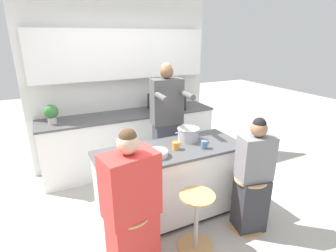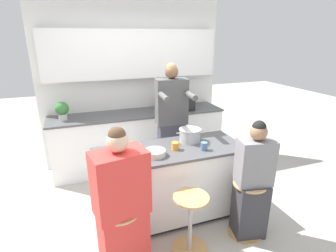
{
  "view_description": "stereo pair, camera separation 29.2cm",
  "coord_description": "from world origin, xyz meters",
  "views": [
    {
      "loc": [
        -1.21,
        -2.42,
        2.09
      ],
      "look_at": [
        0.0,
        0.07,
        1.14
      ],
      "focal_mm": 28.0,
      "sensor_mm": 36.0,
      "label": 1
    },
    {
      "loc": [
        -0.94,
        -2.54,
        2.09
      ],
      "look_at": [
        0.0,
        0.07,
        1.14
      ],
      "focal_mm": 28.0,
      "sensor_mm": 36.0,
      "label": 2
    }
  ],
  "objects": [
    {
      "name": "person_wrapped_blanket",
      "position": [
        -0.67,
        -0.58,
        0.67
      ],
      "size": [
        0.5,
        0.37,
        1.42
      ],
      "rotation": [
        0.0,
        0.0,
        0.19
      ],
      "color": "red",
      "rests_on": "ground_plane"
    },
    {
      "name": "coffee_cup_far",
      "position": [
        0.05,
        -0.04,
        0.94
      ],
      "size": [
        0.11,
        0.08,
        0.09
      ],
      "color": "orange",
      "rests_on": "kitchen_island"
    },
    {
      "name": "banana_bunch",
      "position": [
        -0.43,
        -0.2,
        0.91
      ],
      "size": [
        0.13,
        0.09,
        0.04
      ],
      "color": "yellow",
      "rests_on": "kitchen_island"
    },
    {
      "name": "bar_stool_rightmost",
      "position": [
        0.68,
        -0.57,
        0.33
      ],
      "size": [
        0.38,
        0.38,
        0.64
      ],
      "color": "tan",
      "rests_on": "ground_plane"
    },
    {
      "name": "ground_plane",
      "position": [
        0.0,
        0.0,
        0.0
      ],
      "size": [
        16.0,
        16.0,
        0.0
      ],
      "primitive_type": "plane",
      "color": "#B2ADA3"
    },
    {
      "name": "potted_plant",
      "position": [
        -1.14,
        1.46,
        1.08
      ],
      "size": [
        0.2,
        0.2,
        0.27
      ],
      "color": "beige",
      "rests_on": "back_counter"
    },
    {
      "name": "bar_stool_leftmost",
      "position": [
        -0.68,
        -0.57,
        0.33
      ],
      "size": [
        0.38,
        0.38,
        0.64
      ],
      "color": "tan",
      "rests_on": "ground_plane"
    },
    {
      "name": "microwave",
      "position": [
        0.63,
        1.42,
        1.05
      ],
      "size": [
        0.54,
        0.37,
        0.26
      ],
      "color": "black",
      "rests_on": "back_counter"
    },
    {
      "name": "fruit_bowl",
      "position": [
        -0.42,
        0.06,
        0.93
      ],
      "size": [
        0.2,
        0.2,
        0.08
      ],
      "color": "#B7BABC",
      "rests_on": "kitchen_island"
    },
    {
      "name": "kitchen_island",
      "position": [
        0.0,
        0.0,
        0.45
      ],
      "size": [
        1.71,
        0.68,
        0.89
      ],
      "color": "black",
      "rests_on": "ground_plane"
    },
    {
      "name": "back_counter",
      "position": [
        0.0,
        1.46,
        0.46
      ],
      "size": [
        2.79,
        0.62,
        0.92
      ],
      "color": "white",
      "rests_on": "ground_plane"
    },
    {
      "name": "bar_stool_center",
      "position": [
        0.0,
        -0.58,
        0.33
      ],
      "size": [
        0.38,
        0.38,
        0.64
      ],
      "color": "tan",
      "rests_on": "ground_plane"
    },
    {
      "name": "person_cooking",
      "position": [
        0.24,
        0.6,
        0.88
      ],
      "size": [
        0.46,
        0.59,
        1.78
      ],
      "rotation": [
        0.0,
        0.0,
        -0.09
      ],
      "color": "#383842",
      "rests_on": "ground_plane"
    },
    {
      "name": "person_seated_near",
      "position": [
        0.71,
        -0.58,
        0.6
      ],
      "size": [
        0.39,
        0.32,
        1.32
      ],
      "rotation": [
        0.0,
        0.0,
        -0.2
      ],
      "color": "#333338",
      "rests_on": "ground_plane"
    },
    {
      "name": "mixing_bowl_steel",
      "position": [
        -0.21,
        -0.11,
        0.92
      ],
      "size": [
        0.23,
        0.23,
        0.06
      ],
      "color": "silver",
      "rests_on": "kitchen_island"
    },
    {
      "name": "wall_back",
      "position": [
        0.0,
        1.75,
        1.54
      ],
      "size": [
        3.0,
        0.22,
        2.7
      ],
      "color": "silver",
      "rests_on": "ground_plane"
    },
    {
      "name": "cooking_pot",
      "position": [
        0.3,
        0.13,
        0.97
      ],
      "size": [
        0.35,
        0.26,
        0.16
      ],
      "color": "#B7BABC",
      "rests_on": "kitchen_island"
    },
    {
      "name": "coffee_cup_near",
      "position": [
        0.35,
        -0.16,
        0.94
      ],
      "size": [
        0.11,
        0.08,
        0.09
      ],
      "color": "#4C7099",
      "rests_on": "kitchen_island"
    }
  ]
}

